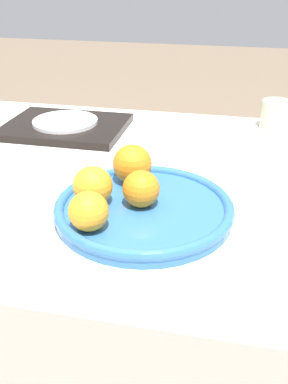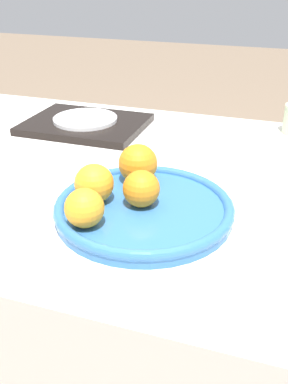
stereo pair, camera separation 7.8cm
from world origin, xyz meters
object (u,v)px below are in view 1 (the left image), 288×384
orange_3 (132,164)px  orange_0 (141,189)px  serving_tray (66,127)px  fruit_platter (144,209)px  cup_0 (276,115)px  napkin (232,167)px  orange_2 (95,186)px  side_plate (65,122)px  orange_1 (89,211)px

orange_3 → orange_0: bearing=-67.1°
orange_3 → serving_tray: bearing=130.3°
fruit_platter → cup_0: (0.25, 0.55, 0.02)m
fruit_platter → napkin: size_ratio=2.29×
orange_2 → cup_0: (0.34, 0.56, -0.02)m
fruit_platter → orange_2: 0.10m
orange_2 → napkin: 0.35m
serving_tray → orange_2: bearing=-62.0°
side_plate → serving_tray: bearing=-90.0°
fruit_platter → orange_1: (-0.07, -0.09, 0.04)m
orange_3 → side_plate: (-0.26, 0.31, -0.04)m
orange_2 → orange_3: (0.04, 0.10, 0.00)m
cup_0 → napkin: (-0.10, -0.30, -0.03)m
serving_tray → napkin: size_ratio=2.25×
napkin → orange_1: bearing=-122.7°
orange_3 → orange_1: bearing=-98.4°
fruit_platter → orange_0: bearing=167.9°
cup_0 → orange_0: bearing=-115.0°
serving_tray → orange_3: bearing=-49.7°
orange_3 → cup_0: bearing=57.2°
side_plate → cup_0: size_ratio=2.17×
side_plate → orange_0: bearing=-53.0°
orange_3 → cup_0: size_ratio=0.96×
fruit_platter → serving_tray: fruit_platter is taller
fruit_platter → orange_1: orange_1 is taller
serving_tray → side_plate: (0.00, 0.00, 0.01)m
serving_tray → napkin: (0.46, -0.16, -0.01)m
fruit_platter → cup_0: bearing=65.5°
orange_3 → serving_tray: size_ratio=0.24×
orange_3 → napkin: orange_3 is taller
side_plate → cup_0: (0.56, 0.14, 0.01)m
cup_0 → orange_1: bearing=-116.6°
orange_1 → cup_0: (0.32, 0.64, -0.02)m
napkin → orange_3: bearing=-141.0°
orange_3 → cup_0: orange_3 is taller
serving_tray → orange_0: bearing=-53.0°
serving_tray → side_plate: side_plate is taller
orange_0 → serving_tray: orange_0 is taller
side_plate → napkin: (0.46, -0.16, -0.02)m
orange_1 → orange_2: orange_2 is taller
orange_2 → cup_0: size_ratio=0.89×
fruit_platter → napkin: 0.29m
orange_0 → cup_0: 0.60m
orange_1 → serving_tray: orange_1 is taller
serving_tray → napkin: 0.48m
orange_3 → napkin: size_ratio=0.54×
fruit_platter → serving_tray: 0.51m
fruit_platter → serving_tray: (-0.31, 0.40, -0.01)m
orange_1 → side_plate: size_ratio=0.38×
orange_3 → side_plate: bearing=130.3°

